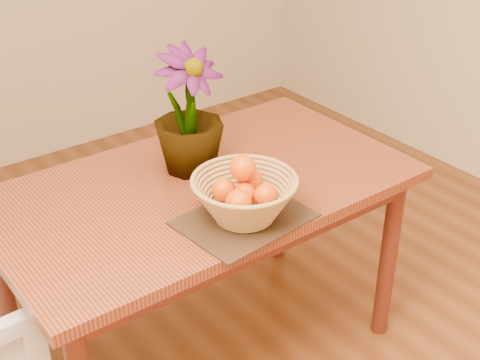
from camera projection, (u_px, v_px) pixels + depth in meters
table at (202, 205)px, 2.27m from camera, size 1.40×0.80×0.75m
placemat at (244, 219)px, 2.02m from camera, size 0.41×0.32×0.01m
wicker_basket at (244, 200)px, 1.99m from camera, size 0.32×0.32×0.13m
orange_pile at (244, 187)px, 1.97m from camera, size 0.18×0.18×0.14m
potted_plant at (188, 112)px, 2.20m from camera, size 0.26×0.26×0.43m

